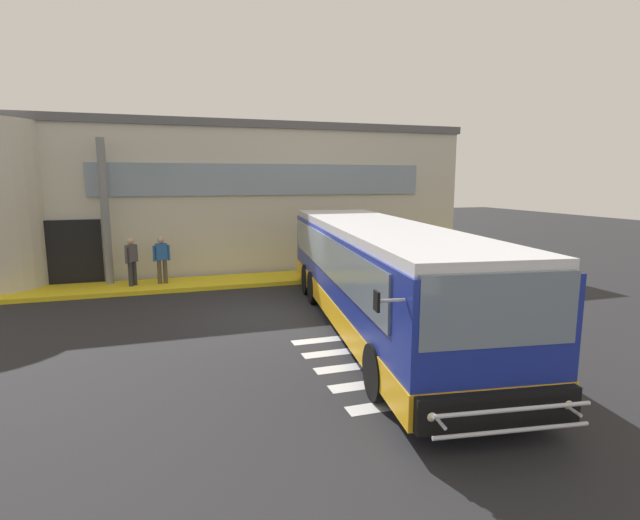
{
  "coord_description": "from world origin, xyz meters",
  "views": [
    {
      "loc": [
        -2.95,
        -13.03,
        3.8
      ],
      "look_at": [
        1.32,
        0.19,
        1.5
      ],
      "focal_mm": 27.34,
      "sensor_mm": 36.0,
      "label": 1
    }
  ],
  "objects_px": {
    "entry_support_column": "(105,212)",
    "passenger_near_column": "(132,259)",
    "bus_main_foreground": "(377,277)",
    "passenger_by_doorway": "(161,257)"
  },
  "relations": [
    {
      "from": "passenger_near_column",
      "to": "passenger_by_doorway",
      "type": "relative_size",
      "value": 1.0
    },
    {
      "from": "entry_support_column",
      "to": "passenger_by_doorway",
      "type": "relative_size",
      "value": 3.03
    },
    {
      "from": "entry_support_column",
      "to": "passenger_near_column",
      "type": "bearing_deg",
      "value": -38.13
    },
    {
      "from": "passenger_near_column",
      "to": "passenger_by_doorway",
      "type": "xyz_separation_m",
      "value": [
        0.98,
        0.08,
        0.03
      ]
    },
    {
      "from": "passenger_near_column",
      "to": "passenger_by_doorway",
      "type": "height_order",
      "value": "same"
    },
    {
      "from": "bus_main_foreground",
      "to": "passenger_near_column",
      "type": "height_order",
      "value": "bus_main_foreground"
    },
    {
      "from": "bus_main_foreground",
      "to": "passenger_by_doorway",
      "type": "xyz_separation_m",
      "value": [
        -5.26,
        6.69,
        -0.22
      ]
    },
    {
      "from": "bus_main_foreground",
      "to": "passenger_by_doorway",
      "type": "relative_size",
      "value": 7.47
    },
    {
      "from": "entry_support_column",
      "to": "bus_main_foreground",
      "type": "distance_m",
      "value": 10.19
    },
    {
      "from": "bus_main_foreground",
      "to": "passenger_near_column",
      "type": "bearing_deg",
      "value": 133.42
    }
  ]
}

